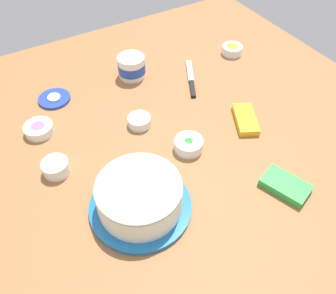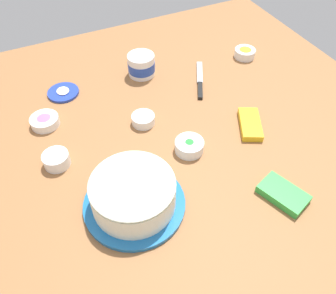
# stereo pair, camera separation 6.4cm
# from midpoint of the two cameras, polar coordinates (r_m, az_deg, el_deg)

# --- Properties ---
(ground_plane) EXTENTS (1.54, 1.54, 0.00)m
(ground_plane) POSITION_cam_midpoint_polar(r_m,az_deg,el_deg) (1.17, 0.44, 2.62)
(ground_plane) COLOR #936038
(frosted_cake) EXTENTS (0.28, 0.28, 0.11)m
(frosted_cake) POSITION_cam_midpoint_polar(r_m,az_deg,el_deg) (0.94, -6.69, -8.16)
(frosted_cake) COLOR #1E6BB2
(frosted_cake) RESTS_ON ground_plane
(frosting_tub) EXTENTS (0.11, 0.11, 0.08)m
(frosting_tub) POSITION_cam_midpoint_polar(r_m,az_deg,el_deg) (1.40, -7.41, 12.97)
(frosting_tub) COLOR white
(frosting_tub) RESTS_ON ground_plane
(frosting_tub_lid) EXTENTS (0.12, 0.12, 0.02)m
(frosting_tub_lid) POSITION_cam_midpoint_polar(r_m,az_deg,el_deg) (1.36, -19.50, 7.50)
(frosting_tub_lid) COLOR #233DAD
(frosting_tub_lid) RESTS_ON ground_plane
(spreading_knife) EXTENTS (0.22, 0.13, 0.01)m
(spreading_knife) POSITION_cam_midpoint_polar(r_m,az_deg,el_deg) (1.37, 2.51, 10.72)
(spreading_knife) COLOR silver
(spreading_knife) RESTS_ON ground_plane
(sprinkle_bowl_pink) EXTENTS (0.10, 0.10, 0.03)m
(sprinkle_bowl_pink) POSITION_cam_midpoint_polar(r_m,az_deg,el_deg) (1.24, -21.88, 2.78)
(sprinkle_bowl_pink) COLOR white
(sprinkle_bowl_pink) RESTS_ON ground_plane
(sprinkle_bowl_green) EXTENTS (0.09, 0.09, 0.04)m
(sprinkle_bowl_green) POSITION_cam_midpoint_polar(r_m,az_deg,el_deg) (1.10, 1.74, 0.41)
(sprinkle_bowl_green) COLOR white
(sprinkle_bowl_green) RESTS_ON ground_plane
(sprinkle_bowl_yellow) EXTENTS (0.09, 0.09, 0.04)m
(sprinkle_bowl_yellow) POSITION_cam_midpoint_polar(r_m,az_deg,el_deg) (1.55, 9.29, 15.56)
(sprinkle_bowl_yellow) COLOR white
(sprinkle_bowl_yellow) RESTS_ON ground_plane
(sprinkle_bowl_blue) EXTENTS (0.08, 0.08, 0.03)m
(sprinkle_bowl_blue) POSITION_cam_midpoint_polar(r_m,az_deg,el_deg) (1.19, -6.27, 4.24)
(sprinkle_bowl_blue) COLOR white
(sprinkle_bowl_blue) RESTS_ON ground_plane
(sprinkle_bowl_orange) EXTENTS (0.08, 0.08, 0.04)m
(sprinkle_bowl_orange) POSITION_cam_midpoint_polar(r_m,az_deg,el_deg) (1.10, -19.60, -3.15)
(sprinkle_bowl_orange) COLOR white
(sprinkle_bowl_orange) RESTS_ON ground_plane
(candy_box_lower) EXTENTS (0.16, 0.13, 0.02)m
(candy_box_lower) POSITION_cam_midpoint_polar(r_m,az_deg,el_deg) (1.22, 11.14, 4.44)
(candy_box_lower) COLOR yellow
(candy_box_lower) RESTS_ON ground_plane
(candy_box_upper) EXTENTS (0.15, 0.12, 0.02)m
(candy_box_upper) POSITION_cam_midpoint_polar(r_m,az_deg,el_deg) (1.05, 17.08, -6.14)
(candy_box_upper) COLOR green
(candy_box_upper) RESTS_ON ground_plane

